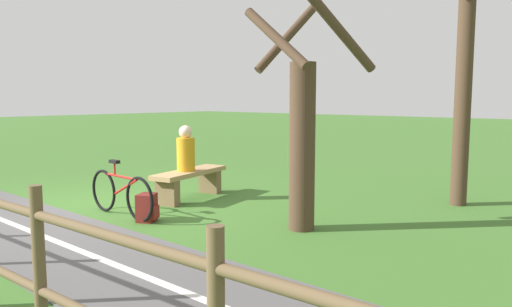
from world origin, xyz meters
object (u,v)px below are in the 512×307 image
(bicycle, at_px, (121,193))
(backpack, at_px, (147,208))
(tree_mid_field, at_px, (302,127))
(bench, at_px, (190,179))
(tree_far_left, at_px, (465,71))
(person_seated, at_px, (186,151))

(bicycle, distance_m, backpack, 0.57)
(tree_mid_field, bearing_deg, bicycle, -64.82)
(bench, distance_m, backpack, 1.65)
(tree_mid_field, bearing_deg, tree_far_left, 159.84)
(bicycle, bearing_deg, person_seated, 99.16)
(person_seated, relative_size, bicycle, 0.48)
(tree_far_left, bearing_deg, person_seated, -54.41)
(bench, distance_m, tree_mid_field, 2.90)
(backpack, bearing_deg, tree_far_left, 143.19)
(bench, height_order, tree_mid_field, tree_mid_field)
(bicycle, bearing_deg, tree_far_left, 51.14)
(bench, height_order, tree_far_left, tree_far_left)
(person_seated, xyz_separation_m, tree_mid_field, (0.28, 2.66, 0.52))
(bicycle, height_order, backpack, bicycle)
(bicycle, distance_m, tree_mid_field, 2.93)
(person_seated, bearing_deg, backpack, 15.63)
(bench, relative_size, tree_mid_field, 0.54)
(bench, bearing_deg, tree_far_left, 112.20)
(person_seated, relative_size, tree_mid_field, 0.25)
(bicycle, bearing_deg, backpack, 10.38)
(person_seated, height_order, tree_far_left, tree_far_left)
(bicycle, relative_size, tree_mid_field, 0.52)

